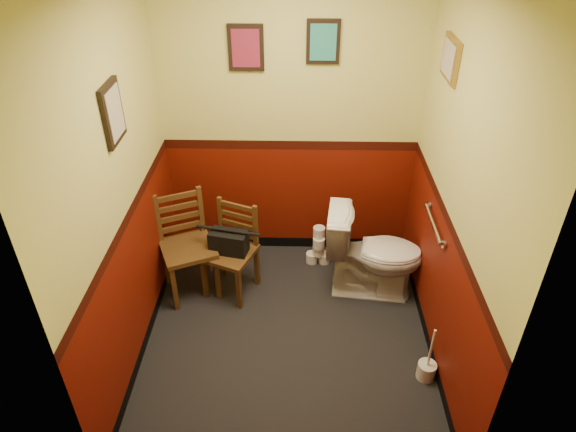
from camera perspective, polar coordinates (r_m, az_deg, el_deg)
name	(u,v)px	position (r m, az deg, el deg)	size (l,w,h in m)	color
floor	(287,337)	(4.21, -0.08, -13.33)	(2.20, 2.40, 0.00)	black
wall_back	(291,119)	(4.41, 0.29, 10.70)	(2.20, 2.70, 0.00)	#591006
wall_front	(281,329)	(2.40, -0.82, -12.44)	(2.20, 2.70, 0.00)	#591006
wall_left	(120,191)	(3.54, -18.21, 2.68)	(2.40, 2.70, 0.00)	#591006
wall_right	(457,195)	(3.50, 18.24, 2.25)	(2.40, 2.70, 0.00)	#591006
grab_bar	(434,224)	(3.90, 15.91, -0.81)	(0.05, 0.56, 0.06)	silver
framed_print_back_a	(246,48)	(4.21, -4.70, 18.13)	(0.28, 0.04, 0.36)	black
framed_print_back_b	(323,42)	(4.18, 3.93, 18.75)	(0.26, 0.04, 0.34)	black
framed_print_left	(113,113)	(3.41, -18.88, 10.77)	(0.04, 0.30, 0.38)	black
framed_print_right	(450,59)	(3.75, 17.60, 16.32)	(0.04, 0.34, 0.28)	olive
toilet	(374,254)	(4.41, 9.52, -4.16)	(0.46, 0.82, 0.80)	white
toilet_brush	(426,370)	(4.02, 15.14, -16.15)	(0.14, 0.14, 0.48)	silver
chair_left	(187,246)	(4.43, -11.19, -3.24)	(0.56, 0.56, 0.91)	#553719
chair_right	(232,250)	(4.39, -6.26, -3.82)	(0.51, 0.51, 0.83)	#553719
handbag	(229,242)	(4.29, -6.60, -2.86)	(0.34, 0.22, 0.23)	black
tp_stack	(318,248)	(4.81, 3.40, -3.58)	(0.23, 0.14, 0.40)	silver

